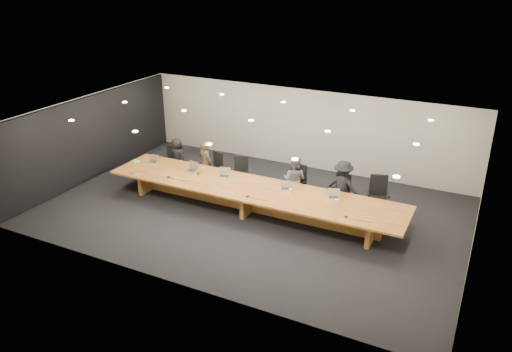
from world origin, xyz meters
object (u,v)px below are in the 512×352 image
at_px(chair_far_right, 378,197).
at_px(chair_right, 339,192).
at_px(amber_mug, 198,173).
at_px(person_c, 294,180).
at_px(laptop_d, 286,185).
at_px(person_b, 205,163).
at_px(paper_cup_near, 290,190).
at_px(conference_table, 251,195).
at_px(laptop_a, 153,159).
at_px(mic_left, 169,177).
at_px(person_a, 177,157).
at_px(laptop_b, 191,167).
at_px(laptop_c, 224,173).
at_px(av_box, 134,173).
at_px(chair_mid_right, 295,183).
at_px(paper_cup_far, 336,201).
at_px(chair_far_left, 168,161).
at_px(chair_left, 214,167).
at_px(mic_center, 248,196).
at_px(mic_right, 346,216).
at_px(water_bottle, 202,171).
at_px(person_d, 343,187).
at_px(laptop_e, 334,194).
at_px(chair_mid_left, 240,173).

bearing_deg(chair_far_right, chair_right, 166.91).
bearing_deg(amber_mug, person_c, 19.77).
height_order(chair_far_right, laptop_d, chair_far_right).
relative_size(person_b, paper_cup_near, 15.87).
bearing_deg(laptop_d, paper_cup_near, -51.26).
relative_size(conference_table, laptop_a, 29.57).
bearing_deg(mic_left, person_a, 117.13).
relative_size(laptop_b, laptop_c, 1.07).
bearing_deg(laptop_b, av_box, -132.49).
bearing_deg(laptop_b, chair_mid_right, 30.39).
height_order(person_b, laptop_c, person_b).
bearing_deg(paper_cup_far, mic_left, -173.67).
distance_m(chair_far_left, chair_far_right, 7.16).
bearing_deg(chair_left, chair_mid_right, 14.11).
height_order(mic_left, mic_center, mic_left).
height_order(laptop_c, mic_right, laptop_c).
bearing_deg(mic_center, mic_right, 0.69).
relative_size(mic_center, mic_right, 1.06).
relative_size(chair_mid_right, laptop_b, 3.24).
bearing_deg(paper_cup_near, water_bottle, 179.90).
xyz_separation_m(laptop_d, av_box, (-4.66, -1.02, -0.10)).
relative_size(mic_left, mic_center, 1.09).
bearing_deg(amber_mug, mic_right, -7.72).
height_order(laptop_b, mic_right, laptop_b).
height_order(person_b, person_d, person_d).
height_order(chair_left, laptop_b, laptop_b).
relative_size(chair_left, mic_left, 8.71).
relative_size(laptop_e, amber_mug, 3.15).
height_order(person_a, laptop_e, person_a).
bearing_deg(person_b, amber_mug, 124.82).
bearing_deg(laptop_b, laptop_a, -167.96).
height_order(person_c, laptop_c, person_c).
relative_size(laptop_c, amber_mug, 3.33).
distance_m(laptop_a, water_bottle, 1.97).
relative_size(chair_mid_right, water_bottle, 5.60).
distance_m(laptop_c, mic_right, 4.20).
height_order(chair_mid_right, laptop_e, chair_mid_right).
xyz_separation_m(person_b, laptop_e, (4.61, -0.74, 0.15)).
bearing_deg(laptop_d, conference_table, 178.03).
bearing_deg(chair_far_left, chair_mid_right, 10.09).
height_order(chair_right, laptop_e, chair_right).
distance_m(conference_table, person_d, 2.65).
relative_size(laptop_a, paper_cup_far, 3.00).
height_order(conference_table, paper_cup_near, paper_cup_near).
bearing_deg(chair_mid_left, paper_cup_near, -38.72).
distance_m(person_d, av_box, 6.37).
bearing_deg(chair_far_right, laptop_c, 174.96).
bearing_deg(chair_left, paper_cup_far, 2.40).
xyz_separation_m(paper_cup_near, mic_right, (1.88, -0.78, -0.03)).
distance_m(laptop_a, amber_mug, 1.91).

